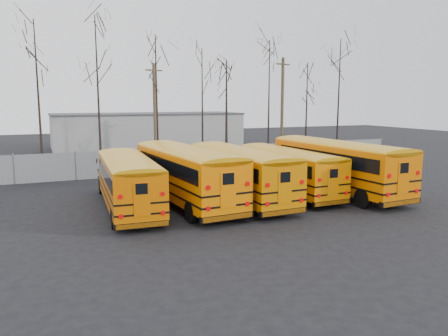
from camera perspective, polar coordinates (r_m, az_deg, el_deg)
name	(u,v)px	position (r m, az deg, el deg)	size (l,w,h in m)	color
ground	(251,206)	(23.66, 3.60, -5.01)	(120.00, 120.00, 0.00)	black
fence	(183,160)	(34.43, -5.40, 1.03)	(40.00, 0.04, 2.00)	gray
distant_building	(148,131)	(54.06, -9.91, 4.83)	(22.00, 8.00, 4.00)	#9E9D99
bus_a	(128,178)	(23.08, -12.47, -1.28)	(3.00, 10.41, 2.88)	black
bus_b	(185,170)	(23.89, -5.16, -0.29)	(3.44, 11.63, 3.21)	black
bus_c	(239,169)	(24.69, 1.91, -0.17)	(2.79, 10.99, 3.06)	black
bus_d	(286,167)	(26.65, 8.14, 0.11)	(2.51, 10.14, 2.82)	black
bus_e	(335,162)	(27.52, 14.29, 0.77)	(3.31, 11.88, 3.29)	black
utility_pole_left	(155,114)	(38.02, -9.02, 6.97)	(1.54, 0.44, 8.73)	brown
utility_pole_right	(282,106)	(44.32, 7.60, 7.97)	(1.72, 0.58, 9.82)	brown
tree_2	(39,100)	(34.62, -23.06, 8.15)	(0.26, 0.26, 11.33)	black
tree_3	(98,94)	(36.48, -16.12, 9.21)	(0.26, 0.26, 12.22)	black
tree_4	(157,101)	(38.28, -8.78, 8.60)	(0.26, 0.26, 11.12)	black
tree_5	(202,107)	(38.86, -2.85, 7.96)	(0.26, 0.26, 10.13)	black
tree_6	(226,113)	(38.50, 0.32, 7.19)	(0.26, 0.26, 9.10)	black
tree_7	(269,101)	(42.18, 5.88, 8.69)	(0.26, 0.26, 11.17)	black
tree_8	(306,111)	(42.81, 10.71, 7.27)	(0.26, 0.26, 9.19)	black
tree_9	(338,99)	(44.59, 14.73, 8.68)	(0.26, 0.26, 11.50)	black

